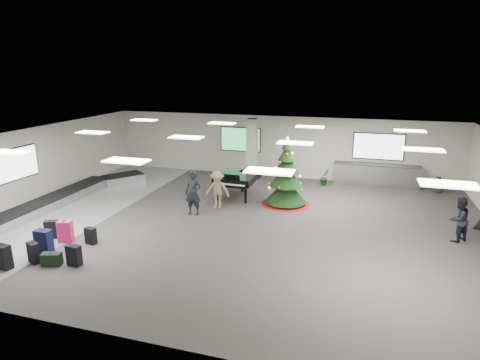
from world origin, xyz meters
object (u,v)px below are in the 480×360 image
(christmas_tree, at_px, (286,181))
(traveler_bench, at_px, (459,220))
(potted_plant_right, at_px, (439,184))
(pink_suitcase, at_px, (65,232))
(traveler_a, at_px, (193,193))
(potted_plant_left, at_px, (325,177))
(traveler_b, at_px, (217,190))
(grand_piano, at_px, (237,178))
(baggage_carousel, at_px, (61,199))
(service_counter, at_px, (376,175))

(christmas_tree, xyz_separation_m, traveler_bench, (6.15, -2.12, -0.24))
(traveler_bench, relative_size, potted_plant_right, 1.92)
(pink_suitcase, height_order, christmas_tree, christmas_tree)
(christmas_tree, height_order, traveler_a, christmas_tree)
(traveler_a, distance_m, potted_plant_left, 7.23)
(traveler_b, bearing_deg, christmas_tree, 21.52)
(grand_piano, height_order, potted_plant_left, grand_piano)
(baggage_carousel, height_order, potted_plant_left, potted_plant_left)
(traveler_a, distance_m, traveler_b, 1.20)
(traveler_a, xyz_separation_m, potted_plant_right, (9.77, 5.94, -0.49))
(traveler_b, bearing_deg, potted_plant_left, 44.78)
(grand_piano, bearing_deg, potted_plant_right, 22.80)
(traveler_b, bearing_deg, baggage_carousel, -171.49)
(service_counter, distance_m, christmas_tree, 5.46)
(pink_suitcase, relative_size, christmas_tree, 0.25)
(traveler_b, relative_size, potted_plant_left, 1.85)
(service_counter, distance_m, traveler_bench, 6.55)
(pink_suitcase, bearing_deg, grand_piano, 40.37)
(grand_piano, relative_size, traveler_bench, 1.42)
(baggage_carousel, bearing_deg, potted_plant_right, 22.34)
(grand_piano, relative_size, traveler_b, 1.39)
(service_counter, relative_size, grand_piano, 1.86)
(traveler_bench, distance_m, potted_plant_left, 7.26)
(grand_piano, xyz_separation_m, potted_plant_left, (3.60, 2.98, -0.44))
(baggage_carousel, bearing_deg, christmas_tree, 16.91)
(traveler_bench, bearing_deg, potted_plant_left, -89.33)
(potted_plant_left, bearing_deg, potted_plant_right, 4.00)
(baggage_carousel, xyz_separation_m, pink_suitcase, (2.81, -3.14, 0.15))
(traveler_a, bearing_deg, potted_plant_right, 30.46)
(grand_piano, height_order, potted_plant_right, grand_piano)
(service_counter, xyz_separation_m, traveler_bench, (2.42, -6.08, 0.22))
(service_counter, relative_size, traveler_a, 2.27)
(baggage_carousel, distance_m, traveler_b, 6.69)
(service_counter, distance_m, traveler_a, 9.37)
(potted_plant_right, bearing_deg, grand_piano, -159.18)
(pink_suitcase, xyz_separation_m, traveler_b, (3.69, 4.63, 0.42))
(grand_piano, relative_size, potted_plant_left, 2.58)
(baggage_carousel, height_order, grand_piano, grand_piano)
(potted_plant_right, bearing_deg, christmas_tree, -150.73)
(baggage_carousel, bearing_deg, potted_plant_left, 30.16)
(service_counter, bearing_deg, potted_plant_right, -6.25)
(traveler_b, bearing_deg, traveler_bench, -9.98)
(potted_plant_left, bearing_deg, christmas_tree, -111.92)
(service_counter, relative_size, traveler_bench, 2.65)
(baggage_carousel, relative_size, christmas_tree, 3.29)
(service_counter, xyz_separation_m, traveler_b, (-6.34, -5.24, 0.23))
(traveler_bench, bearing_deg, grand_piano, -57.14)
(grand_piano, bearing_deg, christmas_tree, -5.84)
(baggage_carousel, height_order, traveler_a, traveler_a)
(potted_plant_left, height_order, potted_plant_right, potted_plant_left)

